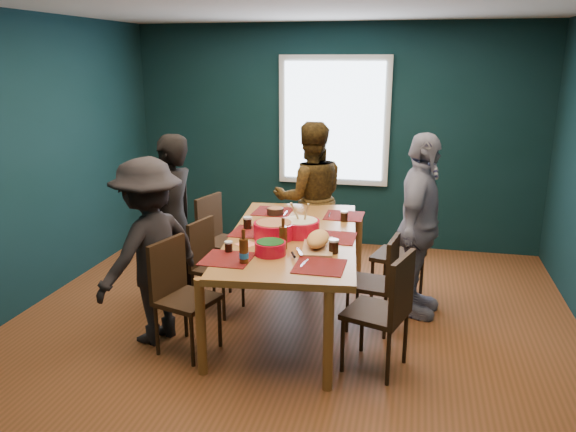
{
  "coord_description": "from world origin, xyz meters",
  "views": [
    {
      "loc": [
        0.98,
        -4.34,
        2.29
      ],
      "look_at": [
        -0.04,
        0.14,
        0.99
      ],
      "focal_mm": 35.0,
      "sensor_mm": 36.0,
      "label": 1
    }
  ],
  "objects_px": {
    "bowl_dumpling": "(300,227)",
    "chair_right_mid": "(381,276)",
    "chair_right_far": "(408,248)",
    "cutting_board": "(318,241)",
    "bowl_salad": "(274,230)",
    "person_far_left": "(172,222)",
    "chair_left_mid": "(210,259)",
    "chair_left_far": "(217,233)",
    "chair_left_near": "(178,287)",
    "person_back": "(310,198)",
    "person_right": "(419,226)",
    "chair_right_near": "(387,304)",
    "person_near_left": "(150,252)",
    "bowl_herbs": "(270,247)",
    "dining_table": "(293,243)"
  },
  "relations": [
    {
      "from": "bowl_dumpling",
      "to": "chair_right_mid",
      "type": "bearing_deg",
      "value": 2.21
    },
    {
      "from": "chair_right_far",
      "to": "cutting_board",
      "type": "bearing_deg",
      "value": -112.44
    },
    {
      "from": "bowl_salad",
      "to": "person_far_left",
      "type": "bearing_deg",
      "value": 165.49
    },
    {
      "from": "chair_left_mid",
      "to": "person_far_left",
      "type": "relative_size",
      "value": 0.52
    },
    {
      "from": "chair_left_far",
      "to": "chair_left_near",
      "type": "distance_m",
      "value": 1.42
    },
    {
      "from": "person_back",
      "to": "bowl_salad",
      "type": "distance_m",
      "value": 1.41
    },
    {
      "from": "chair_left_near",
      "to": "person_back",
      "type": "xyz_separation_m",
      "value": [
        0.69,
        1.96,
        0.29
      ]
    },
    {
      "from": "person_far_left",
      "to": "cutting_board",
      "type": "bearing_deg",
      "value": 89.02
    },
    {
      "from": "chair_right_far",
      "to": "cutting_board",
      "type": "xyz_separation_m",
      "value": [
        -0.71,
        -0.91,
        0.31
      ]
    },
    {
      "from": "chair_left_near",
      "to": "person_far_left",
      "type": "bearing_deg",
      "value": 132.61
    },
    {
      "from": "person_right",
      "to": "chair_right_far",
      "type": "bearing_deg",
      "value": 33.39
    },
    {
      "from": "chair_left_mid",
      "to": "chair_left_near",
      "type": "bearing_deg",
      "value": -74.51
    },
    {
      "from": "chair_left_near",
      "to": "cutting_board",
      "type": "xyz_separation_m",
      "value": [
        1.05,
        0.38,
        0.34
      ]
    },
    {
      "from": "chair_left_near",
      "to": "chair_right_mid",
      "type": "relative_size",
      "value": 1.08
    },
    {
      "from": "person_right",
      "to": "bowl_dumpling",
      "type": "distance_m",
      "value": 1.09
    },
    {
      "from": "chair_right_near",
      "to": "person_right",
      "type": "distance_m",
      "value": 1.13
    },
    {
      "from": "chair_left_near",
      "to": "person_right",
      "type": "height_order",
      "value": "person_right"
    },
    {
      "from": "chair_right_far",
      "to": "person_near_left",
      "type": "bearing_deg",
      "value": -134.5
    },
    {
      "from": "chair_right_far",
      "to": "person_far_left",
      "type": "bearing_deg",
      "value": -152.02
    },
    {
      "from": "chair_right_mid",
      "to": "person_back",
      "type": "distance_m",
      "value": 1.56
    },
    {
      "from": "person_right",
      "to": "bowl_herbs",
      "type": "bearing_deg",
      "value": 140.15
    },
    {
      "from": "person_right",
      "to": "person_near_left",
      "type": "relative_size",
      "value": 1.09
    },
    {
      "from": "person_right",
      "to": "cutting_board",
      "type": "relative_size",
      "value": 2.8
    },
    {
      "from": "chair_right_mid",
      "to": "bowl_salad",
      "type": "height_order",
      "value": "bowl_salad"
    },
    {
      "from": "chair_left_near",
      "to": "bowl_dumpling",
      "type": "height_order",
      "value": "bowl_dumpling"
    },
    {
      "from": "chair_left_mid",
      "to": "chair_right_far",
      "type": "relative_size",
      "value": 0.89
    },
    {
      "from": "chair_left_mid",
      "to": "person_back",
      "type": "height_order",
      "value": "person_back"
    },
    {
      "from": "person_back",
      "to": "chair_right_far",
      "type": "bearing_deg",
      "value": 127.82
    },
    {
      "from": "chair_right_far",
      "to": "person_back",
      "type": "bearing_deg",
      "value": 163.72
    },
    {
      "from": "chair_left_far",
      "to": "bowl_herbs",
      "type": "bearing_deg",
      "value": -38.58
    },
    {
      "from": "cutting_board",
      "to": "person_back",
      "type": "bearing_deg",
      "value": 95.0
    },
    {
      "from": "dining_table",
      "to": "chair_left_far",
      "type": "bearing_deg",
      "value": 135.8
    },
    {
      "from": "cutting_board",
      "to": "chair_left_far",
      "type": "bearing_deg",
      "value": 132.45
    },
    {
      "from": "person_near_left",
      "to": "bowl_salad",
      "type": "distance_m",
      "value": 1.03
    },
    {
      "from": "person_right",
      "to": "cutting_board",
      "type": "height_order",
      "value": "person_right"
    },
    {
      "from": "chair_right_far",
      "to": "cutting_board",
      "type": "height_order",
      "value": "chair_right_far"
    },
    {
      "from": "chair_right_far",
      "to": "person_back",
      "type": "distance_m",
      "value": 1.29
    },
    {
      "from": "chair_right_mid",
      "to": "bowl_herbs",
      "type": "height_order",
      "value": "bowl_herbs"
    },
    {
      "from": "dining_table",
      "to": "chair_right_near",
      "type": "xyz_separation_m",
      "value": [
        0.86,
        -0.64,
        -0.2
      ]
    },
    {
      "from": "chair_left_far",
      "to": "chair_left_mid",
      "type": "relative_size",
      "value": 1.08
    },
    {
      "from": "person_far_left",
      "to": "bowl_herbs",
      "type": "bearing_deg",
      "value": 74.65
    },
    {
      "from": "chair_right_near",
      "to": "cutting_board",
      "type": "xyz_separation_m",
      "value": [
        -0.59,
        0.36,
        0.33
      ]
    },
    {
      "from": "dining_table",
      "to": "chair_right_far",
      "type": "height_order",
      "value": "chair_right_far"
    },
    {
      "from": "person_right",
      "to": "bowl_salad",
      "type": "relative_size",
      "value": 4.91
    },
    {
      "from": "dining_table",
      "to": "cutting_board",
      "type": "xyz_separation_m",
      "value": [
        0.27,
        -0.28,
        0.14
      ]
    },
    {
      "from": "chair_left_mid",
      "to": "chair_left_near",
      "type": "distance_m",
      "value": 0.77
    },
    {
      "from": "chair_left_far",
      "to": "chair_left_mid",
      "type": "xyz_separation_m",
      "value": [
        0.16,
        -0.64,
        -0.04
      ]
    },
    {
      "from": "chair_left_mid",
      "to": "person_right",
      "type": "relative_size",
      "value": 0.51
    },
    {
      "from": "person_near_left",
      "to": "bowl_herbs",
      "type": "xyz_separation_m",
      "value": [
        1.01,
        0.03,
        0.1
      ]
    },
    {
      "from": "cutting_board",
      "to": "bowl_dumpling",
      "type": "bearing_deg",
      "value": 117.24
    }
  ]
}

